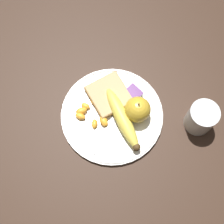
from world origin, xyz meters
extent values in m
plane|color=#332116|center=(0.00, 0.00, 0.00)|extent=(3.00, 3.00, 0.00)
cylinder|color=white|center=(0.00, 0.00, 0.01)|extent=(0.29, 0.29, 0.01)
torus|color=white|center=(0.00, 0.00, 0.01)|extent=(0.28, 0.28, 0.01)
cylinder|color=silver|center=(-0.18, -0.16, 0.04)|extent=(0.08, 0.08, 0.09)
cylinder|color=#F4A81E|center=(-0.18, -0.16, 0.04)|extent=(0.07, 0.07, 0.07)
sphere|color=gold|center=(-0.05, -0.05, 0.05)|extent=(0.07, 0.07, 0.07)
cylinder|color=brown|center=(-0.05, -0.05, 0.09)|extent=(0.00, 0.00, 0.01)
ellipsoid|color=#E0CC4C|center=(-0.03, -0.01, 0.03)|extent=(0.19, 0.10, 0.04)
sphere|color=#473319|center=(-0.12, 0.02, 0.03)|extent=(0.02, 0.02, 0.02)
cube|color=olive|center=(0.04, -0.03, 0.02)|extent=(0.13, 0.13, 0.02)
cube|color=tan|center=(0.04, -0.03, 0.02)|extent=(0.13, 0.12, 0.02)
cube|color=silver|center=(-0.02, 0.05, 0.01)|extent=(0.05, 0.13, 0.00)
cube|color=silver|center=(0.00, -0.04, 0.01)|extent=(0.04, 0.06, 0.00)
cube|color=silver|center=(0.00, -0.09, 0.02)|extent=(0.04, 0.03, 0.02)
cube|color=#4C1E60|center=(0.00, -0.09, 0.03)|extent=(0.04, 0.04, 0.00)
ellipsoid|color=#F9A32D|center=(0.06, 0.06, 0.02)|extent=(0.03, 0.04, 0.02)
ellipsoid|color=#F9A32D|center=(0.07, 0.04, 0.02)|extent=(0.03, 0.02, 0.01)
ellipsoid|color=#F9A32D|center=(0.01, 0.06, 0.02)|extent=(0.03, 0.03, 0.01)
ellipsoid|color=#F9A32D|center=(0.06, 0.07, 0.02)|extent=(0.03, 0.03, 0.02)
ellipsoid|color=#F9A32D|center=(0.00, 0.03, 0.02)|extent=(0.04, 0.03, 0.02)
ellipsoid|color=#F9A32D|center=(0.06, 0.01, 0.02)|extent=(0.03, 0.02, 0.02)
camera|label=1|loc=(-0.21, 0.20, 0.83)|focal=50.00mm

